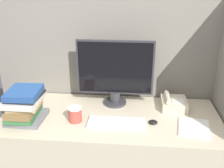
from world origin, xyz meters
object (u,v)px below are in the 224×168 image
Objects in this scene: desk_telephone at (173,103)px; keyboard at (117,123)px; book_stack at (25,105)px; coffee_cup at (75,114)px; monitor at (115,73)px; mouse at (153,122)px.

keyboard is at bearing -146.07° from desk_telephone.
book_stack reaches higher than desk_telephone.
coffee_cup is at bearing -159.47° from desk_telephone.
desk_telephone is at bearing 33.93° from keyboard.
mouse is at bearing -44.91° from monitor.
mouse is 0.52m from coffee_cup.
monitor is at bearing 175.35° from desk_telephone.
coffee_cup is (-0.28, 0.01, 0.04)m from keyboard.
book_stack reaches higher than keyboard.
keyboard is 0.24m from mouse.
coffee_cup is at bearing -178.42° from mouse.
keyboard is at bearing -0.07° from book_stack.
keyboard is 0.63m from book_stack.
coffee_cup is 0.73m from desk_telephone.
desk_telephone is (0.40, 0.27, 0.03)m from keyboard.
monitor is 0.46m from mouse.
monitor is at bearing 49.96° from coffee_cup.
keyboard is at bearing -2.87° from coffee_cup.
mouse is (0.28, -0.28, -0.23)m from monitor.
monitor is 0.39m from keyboard.
keyboard is 0.48m from desk_telephone.
desk_telephone is at bearing 14.78° from book_stack.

